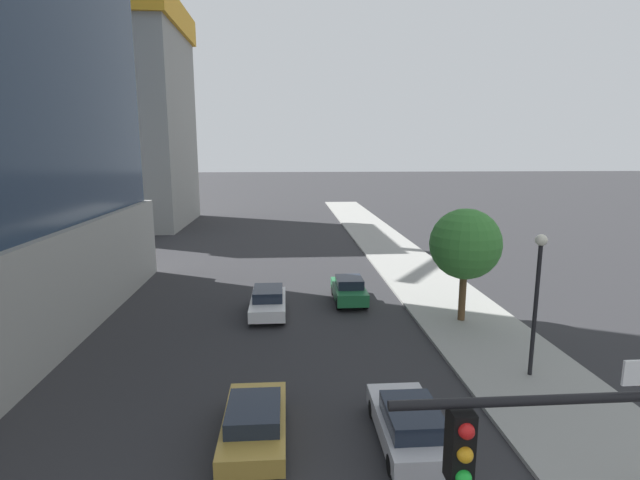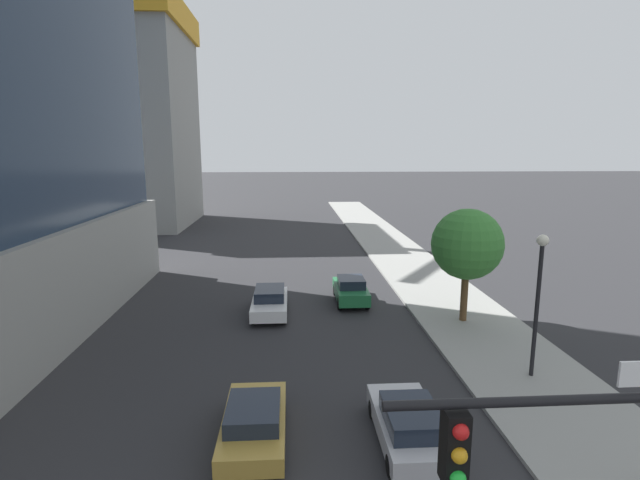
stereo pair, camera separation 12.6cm
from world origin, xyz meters
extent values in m
cube|color=gray|center=(8.15, 20.00, 0.07)|extent=(5.31, 120.00, 0.15)
cube|color=gray|center=(-19.84, 57.54, 12.54)|extent=(13.68, 15.70, 25.07)
cube|color=gold|center=(-19.84, 57.54, 23.57)|extent=(14.50, 16.64, 3.00)
cube|color=gold|center=(-15.73, 52.83, 16.42)|extent=(0.90, 0.90, 32.84)
cylinder|color=black|center=(3.02, 4.97, 5.48)|extent=(5.75, 0.14, 0.14)
cube|color=black|center=(1.14, 4.97, 4.85)|extent=(0.32, 0.36, 1.05)
sphere|color=red|center=(1.14, 4.78, 5.19)|extent=(0.22, 0.22, 0.22)
sphere|color=orange|center=(1.14, 4.78, 4.85)|extent=(0.22, 0.22, 0.22)
sphere|color=green|center=(1.14, 4.78, 4.51)|extent=(0.22, 0.22, 0.22)
cylinder|color=black|center=(8.28, 16.03, 2.74)|extent=(0.16, 0.16, 5.18)
sphere|color=silver|center=(8.28, 16.03, 5.51)|extent=(0.44, 0.44, 0.44)
cylinder|color=brown|center=(7.82, 22.23, 1.48)|extent=(0.36, 0.36, 2.66)
sphere|color=#387F33|center=(7.82, 22.23, 4.16)|extent=(3.58, 3.58, 3.58)
cube|color=silver|center=(-2.20, 24.18, 0.58)|extent=(1.86, 4.41, 0.62)
cube|color=#19212D|center=(-2.20, 24.26, 1.16)|extent=(1.57, 2.23, 0.55)
cylinder|color=black|center=(-3.02, 25.68, 0.32)|extent=(0.22, 0.64, 0.64)
cylinder|color=black|center=(-1.38, 25.68, 0.32)|extent=(0.22, 0.64, 0.64)
cylinder|color=black|center=(-3.02, 22.69, 0.32)|extent=(0.22, 0.64, 0.64)
cylinder|color=black|center=(-1.38, 22.69, 0.32)|extent=(0.22, 0.64, 0.64)
cube|color=#1E6638|center=(2.45, 26.03, 0.64)|extent=(1.76, 4.05, 0.69)
cube|color=#19212D|center=(2.45, 25.84, 1.26)|extent=(1.48, 1.84, 0.53)
cylinder|color=black|center=(1.67, 27.41, 0.35)|extent=(0.22, 0.70, 0.70)
cylinder|color=black|center=(3.22, 27.41, 0.35)|extent=(0.22, 0.70, 0.70)
cylinder|color=black|center=(1.67, 24.66, 0.35)|extent=(0.22, 0.70, 0.70)
cylinder|color=black|center=(3.22, 24.66, 0.35)|extent=(0.22, 0.70, 0.70)
cube|color=#AD8938|center=(-2.20, 12.61, 0.56)|extent=(1.88, 4.25, 0.57)
cube|color=#19212D|center=(-2.20, 12.41, 1.09)|extent=(1.58, 2.10, 0.49)
cylinder|color=black|center=(-3.03, 14.06, 0.33)|extent=(0.22, 0.66, 0.66)
cylinder|color=black|center=(-1.38, 14.06, 0.33)|extent=(0.22, 0.66, 0.66)
cylinder|color=black|center=(-3.03, 11.17, 0.33)|extent=(0.22, 0.66, 0.66)
cylinder|color=black|center=(-1.38, 11.17, 0.33)|extent=(0.22, 0.66, 0.66)
cube|color=#B7B7BC|center=(2.45, 12.24, 0.55)|extent=(1.83, 4.25, 0.61)
cube|color=#19212D|center=(2.45, 11.83, 1.12)|extent=(1.54, 2.20, 0.53)
cylinder|color=black|center=(1.64, 13.68, 0.30)|extent=(0.22, 0.60, 0.60)
cylinder|color=black|center=(3.25, 13.68, 0.30)|extent=(0.22, 0.60, 0.60)
cylinder|color=black|center=(1.64, 10.79, 0.30)|extent=(0.22, 0.60, 0.60)
cylinder|color=black|center=(3.25, 10.79, 0.30)|extent=(0.22, 0.60, 0.60)
camera|label=1|loc=(-1.16, -0.67, 8.77)|focal=26.70mm
camera|label=2|loc=(-1.03, -0.68, 8.77)|focal=26.70mm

